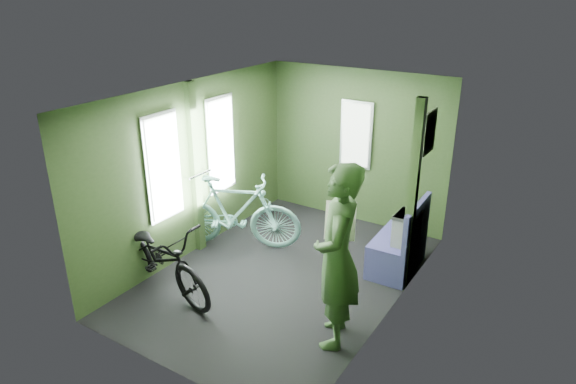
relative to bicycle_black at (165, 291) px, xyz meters
name	(u,v)px	position (x,y,z in m)	size (l,w,h in m)	color
room	(283,166)	(0.98, 1.09, 1.44)	(4.00, 4.02, 2.31)	black
bicycle_black	(165,291)	(0.00, 0.00, 0.00)	(0.62, 1.79, 0.94)	black
bicycle_mint	(236,248)	(0.06, 1.31, 0.00)	(0.51, 1.81, 1.09)	#77BDB4
passenger	(337,257)	(2.11, 0.30, 0.96)	(0.69, 0.83, 1.92)	#37562F
waste_box	(405,245)	(2.27, 1.84, 0.43)	(0.25, 0.35, 0.85)	gray
bench_seat	(399,249)	(2.16, 1.96, 0.28)	(0.53, 0.92, 0.96)	navy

